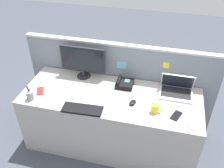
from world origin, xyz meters
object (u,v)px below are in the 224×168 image
cell_phone_red_case (40,91)px  cell_phone_black_slab (176,116)px  desk_phone (124,83)px  computer_mouse_right_hand (133,103)px  pen_cup (30,95)px  keyboard_main (82,109)px  cell_phone_silver_slab (193,125)px  desktop_monitor (83,61)px  laptop (176,89)px  coffee_mug (155,108)px

cell_phone_red_case → cell_phone_black_slab: same height
desk_phone → cell_phone_red_case: size_ratio=1.35×
computer_mouse_right_hand → pen_cup: pen_cup is taller
computer_mouse_right_hand → cell_phone_red_case: size_ratio=0.69×
desk_phone → pen_cup: pen_cup is taller
keyboard_main → cell_phone_red_case: bearing=158.9°
keyboard_main → cell_phone_silver_slab: size_ratio=3.36×
desktop_monitor → laptop: (1.12, -0.06, -0.17)m
desk_phone → pen_cup: (-0.94, -0.49, 0.02)m
desktop_monitor → cell_phone_black_slab: size_ratio=3.63×
cell_phone_red_case → cell_phone_black_slab: bearing=-25.6°
keyboard_main → cell_phone_silver_slab: keyboard_main is taller
cell_phone_black_slab → cell_phone_silver_slab: size_ratio=1.21×
cell_phone_black_slab → cell_phone_silver_slab: 0.19m
keyboard_main → cell_phone_black_slab: keyboard_main is taller
computer_mouse_right_hand → pen_cup: size_ratio=0.56×
laptop → keyboard_main: 1.07m
cell_phone_black_slab → coffee_mug: size_ratio=1.30×
desktop_monitor → desk_phone: size_ratio=2.78×
cell_phone_silver_slab → coffee_mug: 0.39m
cell_phone_silver_slab → coffee_mug: (-0.38, 0.11, 0.04)m
pen_cup → cell_phone_silver_slab: 1.71m
desktop_monitor → keyboard_main: desktop_monitor is taller
cell_phone_red_case → desktop_monitor: bearing=23.2°
desktop_monitor → coffee_mug: desktop_monitor is taller
pen_cup → cell_phone_red_case: pen_cup is taller
laptop → coffee_mug: bearing=-117.4°
desk_phone → keyboard_main: bearing=-122.6°
cell_phone_black_slab → cell_phone_red_case: bearing=-159.1°
keyboard_main → cell_phone_red_case: (-0.57, 0.18, -0.01)m
computer_mouse_right_hand → cell_phone_silver_slab: 0.64m
keyboard_main → cell_phone_red_case: keyboard_main is taller
desktop_monitor → computer_mouse_right_hand: (0.68, -0.37, -0.20)m
desk_phone → keyboard_main: size_ratio=0.47×
cell_phone_red_case → cell_phone_silver_slab: 1.68m
desktop_monitor → computer_mouse_right_hand: size_ratio=5.48×
computer_mouse_right_hand → coffee_mug: coffee_mug is taller
keyboard_main → coffee_mug: bearing=8.5°
laptop → pen_cup: bearing=-161.8°
coffee_mug → cell_phone_silver_slab: bearing=-15.6°
keyboard_main → desktop_monitor: bearing=104.5°
pen_cup → coffee_mug: (1.33, 0.12, -0.00)m
cell_phone_red_case → coffee_mug: bearing=-25.5°
desktop_monitor → cell_phone_red_case: bearing=-132.6°
coffee_mug → desk_phone: bearing=137.2°
laptop → coffee_mug: (-0.20, -0.38, -0.00)m
cell_phone_black_slab → desktop_monitor: bearing=-179.3°
laptop → cell_phone_red_case: (-1.50, -0.35, -0.05)m
computer_mouse_right_hand → cell_phone_black_slab: (0.46, -0.08, -0.01)m
laptop → pen_cup: (-1.53, -0.50, 0.00)m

